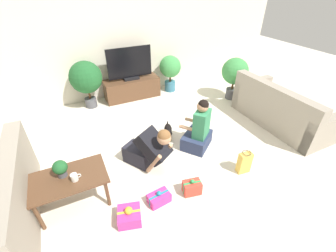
% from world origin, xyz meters
% --- Properties ---
extents(ground_plane, '(16.00, 16.00, 0.00)m').
position_xyz_m(ground_plane, '(0.00, 0.00, 0.00)').
color(ground_plane, beige).
extents(wall_back, '(8.40, 0.06, 2.60)m').
position_xyz_m(wall_back, '(0.00, 2.63, 1.30)').
color(wall_back, beige).
rests_on(wall_back, ground_plane).
extents(sofa_right, '(0.94, 1.89, 0.84)m').
position_xyz_m(sofa_right, '(2.37, -0.04, 0.29)').
color(sofa_right, gray).
rests_on(sofa_right, ground_plane).
extents(coffee_table, '(0.89, 0.54, 0.47)m').
position_xyz_m(coffee_table, '(-1.53, -0.30, 0.41)').
color(coffee_table, brown).
rests_on(coffee_table, ground_plane).
extents(tv_console, '(1.28, 0.46, 0.46)m').
position_xyz_m(tv_console, '(0.11, 2.33, 0.23)').
color(tv_console, brown).
rests_on(tv_console, ground_plane).
extents(tv, '(1.02, 0.20, 0.73)m').
position_xyz_m(tv, '(0.11, 2.33, 0.79)').
color(tv, black).
rests_on(tv, tv_console).
extents(potted_plant_back_left, '(0.68, 0.68, 1.03)m').
position_xyz_m(potted_plant_back_left, '(-0.88, 2.28, 0.67)').
color(potted_plant_back_left, '#4C4C51').
rests_on(potted_plant_back_left, ground_plane).
extents(potted_plant_back_right, '(0.52, 0.52, 0.89)m').
position_xyz_m(potted_plant_back_right, '(1.10, 2.28, 0.57)').
color(potted_plant_back_right, '#336B84').
rests_on(potted_plant_back_right, ground_plane).
extents(potted_plant_corner_right, '(0.60, 0.60, 0.97)m').
position_xyz_m(potted_plant_corner_right, '(2.23, 1.25, 0.63)').
color(potted_plant_corner_right, '#4C4C51').
rests_on(potted_plant_corner_right, ground_plane).
extents(person_kneeling, '(0.67, 0.81, 0.78)m').
position_xyz_m(person_kneeling, '(-0.42, -0.08, 0.34)').
color(person_kneeling, '#23232D').
rests_on(person_kneeling, ground_plane).
extents(person_sitting, '(0.66, 0.63, 0.91)m').
position_xyz_m(person_sitting, '(0.52, 0.02, 0.32)').
color(person_sitting, '#283351').
rests_on(person_sitting, ground_plane).
extents(dog, '(0.25, 0.44, 0.28)m').
position_xyz_m(dog, '(0.15, 0.42, 0.19)').
color(dog, black).
rests_on(dog, ground_plane).
extents(gift_box_a, '(0.30, 0.21, 0.19)m').
position_xyz_m(gift_box_a, '(-0.55, -0.75, 0.07)').
color(gift_box_a, '#CC3389').
rests_on(gift_box_a, ground_plane).
extents(gift_box_b, '(0.33, 0.33, 0.23)m').
position_xyz_m(gift_box_b, '(-0.98, -0.84, 0.09)').
color(gift_box_b, '#CC3389').
rests_on(gift_box_b, ground_plane).
extents(gift_box_c, '(0.26, 0.20, 0.24)m').
position_xyz_m(gift_box_c, '(-0.09, -0.80, 0.10)').
color(gift_box_c, red).
rests_on(gift_box_c, ground_plane).
extents(gift_bag_a, '(0.20, 0.14, 0.37)m').
position_xyz_m(gift_bag_a, '(0.81, -0.79, 0.18)').
color(gift_bag_a, '#E5B74C').
rests_on(gift_bag_a, ground_plane).
extents(mug, '(0.12, 0.08, 0.09)m').
position_xyz_m(mug, '(-1.46, -0.38, 0.52)').
color(mug, silver).
rests_on(mug, coffee_table).
extents(tabletop_plant, '(0.17, 0.17, 0.22)m').
position_xyz_m(tabletop_plant, '(-1.58, -0.25, 0.60)').
color(tabletop_plant, '#4C4C51').
rests_on(tabletop_plant, coffee_table).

